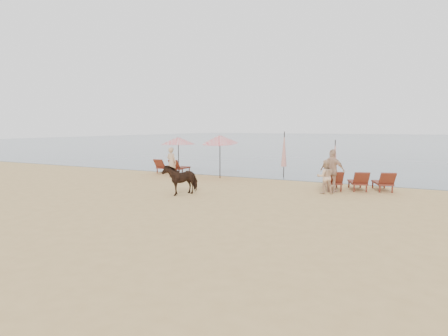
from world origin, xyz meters
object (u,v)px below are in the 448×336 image
object	(u,v)px
umbrella_open_left_b	(220,139)
beachgoer_right_a	(325,177)
umbrella_open_left_a	(178,141)
umbrella_closed_left	(284,149)
cow	(181,179)
beachgoer_left	(172,162)
lounger_cluster_left	(171,167)
lounger_cluster_right	(359,181)
umbrella_closed_right	(335,158)
beachgoer_right_b	(332,171)

from	to	relation	value
umbrella_open_left_b	beachgoer_right_a	world-z (taller)	umbrella_open_left_b
umbrella_open_left_a	umbrella_open_left_b	distance (m)	2.90
umbrella_closed_left	cow	distance (m)	7.42
cow	beachgoer_right_a	xyz separation A→B (m)	(5.52, 2.86, 0.09)
umbrella_closed_left	beachgoer_right_a	bearing A→B (deg)	-52.57
umbrella_open_left_a	beachgoer_left	world-z (taller)	umbrella_open_left_a
lounger_cluster_left	cow	xyz separation A→B (m)	(4.46, -5.76, 0.22)
lounger_cluster_right	umbrella_closed_left	size ratio (longest dim) A/B	1.22
lounger_cluster_left	lounger_cluster_right	xyz separation A→B (m)	(11.18, -1.47, 0.00)
lounger_cluster_right	umbrella_closed_left	world-z (taller)	umbrella_closed_left
umbrella_open_left_b	beachgoer_left	world-z (taller)	umbrella_open_left_b
umbrella_closed_right	beachgoer_right_a	size ratio (longest dim) A/B	1.54
umbrella_open_left_a	umbrella_open_left_b	xyz separation A→B (m)	(2.89, -0.19, 0.13)
umbrella_open_left_b	beachgoer_right_a	bearing A→B (deg)	-11.42
umbrella_open_left_a	umbrella_closed_right	size ratio (longest dim) A/B	1.01
umbrella_open_left_a	umbrella_closed_right	world-z (taller)	umbrella_open_left_a
umbrella_open_left_a	lounger_cluster_right	bearing A→B (deg)	-30.62
lounger_cluster_left	umbrella_closed_right	bearing A→B (deg)	-6.89
umbrella_closed_right	beachgoer_right_b	size ratio (longest dim) A/B	1.19
lounger_cluster_right	umbrella_open_left_a	bearing A→B (deg)	155.62
umbrella_closed_left	beachgoer_right_b	world-z (taller)	umbrella_closed_left
umbrella_open_left_a	cow	distance (m)	6.63
beachgoer_right_a	lounger_cluster_left	bearing A→B (deg)	-41.55
umbrella_open_left_a	beachgoer_left	xyz separation A→B (m)	(0.23, -1.07, -1.19)
lounger_cluster_right	beachgoer_left	xyz separation A→B (m)	(-10.15, -0.01, 0.43)
lounger_cluster_left	umbrella_closed_left	size ratio (longest dim) A/B	0.67
beachgoer_right_a	beachgoer_left	bearing A→B (deg)	-34.33
umbrella_closed_right	cow	size ratio (longest dim) A/B	1.47
lounger_cluster_left	umbrella_open_left_b	distance (m)	4.14
cow	beachgoer_right_a	distance (m)	6.21
lounger_cluster_right	beachgoer_left	bearing A→B (deg)	161.52
umbrella_closed_left	beachgoer_left	world-z (taller)	umbrella_closed_left
lounger_cluster_left	umbrella_closed_left	xyz separation A→B (m)	(6.83, 1.20, 1.19)
beachgoer_right_b	cow	bearing A→B (deg)	44.13
umbrella_open_left_a	beachgoer_right_a	distance (m)	9.59
lounger_cluster_right	umbrella_open_left_a	size ratio (longest dim) A/B	1.40
umbrella_closed_left	beachgoer_left	bearing A→B (deg)	-155.09
umbrella_open_left_b	umbrella_closed_right	world-z (taller)	umbrella_open_left_b
umbrella_closed_right	umbrella_open_left_a	bearing A→B (deg)	177.24
umbrella_closed_left	cow	world-z (taller)	umbrella_closed_left
umbrella_closed_left	cow	bearing A→B (deg)	-108.81
umbrella_closed_right	beachgoer_right_a	xyz separation A→B (m)	(-0.02, -2.05, -0.66)
lounger_cluster_right	beachgoer_right_a	size ratio (longest dim) A/B	2.18
beachgoer_left	beachgoer_right_a	xyz separation A→B (m)	(8.94, -1.42, -0.13)
umbrella_open_left_b	umbrella_closed_left	bearing A→B (deg)	38.63
umbrella_open_left_b	beachgoer_left	bearing A→B (deg)	-152.89
umbrella_open_left_a	beachgoer_right_a	world-z (taller)	umbrella_open_left_a
lounger_cluster_right	beachgoer_right_a	distance (m)	1.90
umbrella_open_left_a	cow	world-z (taller)	umbrella_open_left_a
lounger_cluster_right	umbrella_closed_left	bearing A→B (deg)	129.84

